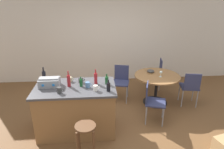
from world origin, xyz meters
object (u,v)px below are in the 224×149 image
at_px(cup_3, 70,79).
at_px(cup_0, 96,88).
at_px(bottle_4, 69,81).
at_px(bottle_5, 107,80).
at_px(cup_4, 81,80).
at_px(bottle_1, 44,76).
at_px(wine_glass, 161,72).
at_px(cup_1, 88,85).
at_px(wooden_stool, 86,136).
at_px(folding_chair_far, 190,86).
at_px(bottle_0, 81,83).
at_px(serving_bowl, 151,71).
at_px(folding_chair_near, 152,100).
at_px(cup_2, 59,90).
at_px(folding_chair_right, 121,80).
at_px(bottle_2, 108,87).
at_px(dining_table, 157,82).
at_px(folding_chair_left, 156,71).
at_px(bottle_3, 96,78).
at_px(kitchen_island, 77,109).
at_px(toolbox, 50,82).

bearing_deg(cup_3, cup_0, -42.59).
height_order(bottle_4, cup_3, bottle_4).
relative_size(bottle_5, cup_4, 1.63).
distance_m(bottle_1, wine_glass, 2.57).
bearing_deg(cup_1, cup_0, -46.93).
distance_m(wooden_stool, folding_chair_far, 2.86).
relative_size(bottle_0, serving_bowl, 1.04).
xyz_separation_m(folding_chair_near, cup_2, (-1.77, -0.41, 0.50)).
distance_m(folding_chair_right, bottle_2, 1.58).
height_order(cup_1, serving_bowl, cup_1).
distance_m(dining_table, serving_bowl, 0.31).
bearing_deg(folding_chair_left, dining_table, -105.43).
relative_size(bottle_3, cup_2, 2.49).
bearing_deg(folding_chair_left, bottle_4, -141.35).
bearing_deg(cup_0, folding_chair_near, 18.08).
relative_size(kitchen_island, serving_bowl, 8.26).
relative_size(bottle_2, bottle_4, 0.70).
distance_m(folding_chair_far, bottle_2, 2.27).
distance_m(folding_chair_right, bottle_3, 1.37).
height_order(folding_chair_near, bottle_1, bottle_1).
bearing_deg(cup_1, folding_chair_left, 44.65).
xyz_separation_m(bottle_1, bottle_3, (1.00, -0.20, 0.00)).
bearing_deg(dining_table, cup_4, -156.78).
xyz_separation_m(bottle_4, cup_0, (0.49, -0.22, -0.06)).
bearing_deg(bottle_2, kitchen_island, 159.19).
distance_m(bottle_0, cup_4, 0.18).
bearing_deg(toolbox, bottle_0, -4.73).
bearing_deg(dining_table, cup_3, -160.81).
bearing_deg(bottle_0, wine_glass, 24.98).
relative_size(folding_chair_near, bottle_5, 4.19).
bearing_deg(dining_table, wooden_stool, -132.50).
bearing_deg(bottle_3, cup_1, -133.51).
distance_m(folding_chair_far, bottle_4, 2.84).
bearing_deg(bottle_2, cup_1, 153.41).
height_order(wooden_stool, dining_table, dining_table).
bearing_deg(bottle_2, wine_glass, 39.68).
height_order(bottle_0, bottle_2, bottle_2).
relative_size(bottle_4, wine_glass, 2.09).
xyz_separation_m(bottle_0, cup_1, (0.12, -0.06, -0.02)).
xyz_separation_m(wooden_stool, cup_0, (0.17, 0.64, 0.50)).
distance_m(kitchen_island, bottle_5, 0.81).
distance_m(wooden_stool, serving_bowl, 2.51).
distance_m(folding_chair_left, cup_4, 2.57).
height_order(kitchen_island, bottle_0, bottle_0).
bearing_deg(wooden_stool, cup_1, 88.08).
bearing_deg(bottle_2, cup_4, 140.37).
bearing_deg(dining_table, bottle_4, -154.91).
height_order(cup_2, wine_glass, cup_2).
bearing_deg(bottle_5, cup_1, -162.11).
height_order(folding_chair_right, cup_0, cup_0).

